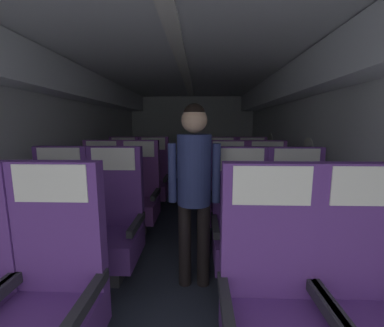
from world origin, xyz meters
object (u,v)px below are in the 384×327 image
object	(u,v)px
seat_c_right_aisle	(267,197)
seat_d_right_window	(221,180)
seat_a_right_aisle	(370,307)
seat_d_right_aisle	(252,180)
seat_a_left_aisle	(50,298)
seat_c_right_window	(228,197)
seat_d_left_window	(123,179)
seat_a_right_window	(271,305)
seat_b_left_aisle	(113,226)
seat_b_right_aisle	(296,229)
seat_b_right_window	(241,228)
seat_c_left_aisle	(139,196)
seat_d_left_aisle	(153,180)
seat_c_left_window	(101,195)
flight_attendant	(194,178)
seat_b_left_window	(59,225)

from	to	relation	value
seat_c_right_aisle	seat_d_right_window	size ratio (longest dim) A/B	1.00
seat_a_right_aisle	seat_d_right_aisle	bearing A→B (deg)	89.89
seat_a_left_aisle	seat_d_right_window	xyz separation A→B (m)	(1.13, 2.76, 0.00)
seat_c_right_window	seat_d_left_window	world-z (taller)	same
seat_a_right_window	seat_b_left_aisle	xyz separation A→B (m)	(-1.14, 0.92, 0.00)
seat_b_right_aisle	seat_d_left_window	size ratio (longest dim) A/B	1.00
seat_b_right_aisle	seat_b_left_aisle	bearing A→B (deg)	179.70
seat_b_right_window	seat_d_right_aisle	xyz separation A→B (m)	(0.49, 1.86, 0.00)
seat_b_right_aisle	seat_c_left_aisle	size ratio (longest dim) A/B	1.00
seat_a_right_aisle	seat_d_left_window	size ratio (longest dim) A/B	1.00
seat_a_right_window	seat_d_left_aisle	world-z (taller)	same
seat_b_left_aisle	seat_c_left_aisle	world-z (taller)	same
seat_b_right_window	seat_d_right_window	distance (m)	1.85
seat_c_left_aisle	seat_a_right_window	bearing A→B (deg)	-58.28
seat_d_right_aisle	seat_a_right_window	bearing A→B (deg)	-100.04
seat_c_left_window	seat_d_left_aisle	size ratio (longest dim) A/B	1.00
seat_a_right_window	seat_c_right_aisle	size ratio (longest dim) A/B	1.00
seat_d_right_window	seat_a_left_aisle	bearing A→B (deg)	-112.24
seat_d_right_aisle	seat_d_left_aisle	bearing A→B (deg)	-179.21
seat_c_right_aisle	seat_d_left_window	xyz separation A→B (m)	(-2.11, 0.93, 0.00)
seat_a_right_aisle	seat_a_right_window	bearing A→B (deg)	-179.40
seat_a_right_window	seat_d_right_aisle	distance (m)	2.82
seat_c_left_aisle	seat_d_left_aisle	distance (m)	0.92
flight_attendant	seat_a_right_aisle	bearing A→B (deg)	146.27
seat_b_left_window	seat_b_left_aisle	world-z (taller)	same
seat_b_left_window	seat_c_right_window	bearing A→B (deg)	29.39
seat_a_left_aisle	seat_d_left_window	xyz separation A→B (m)	(-0.50, 2.76, 0.00)
flight_attendant	seat_b_right_window	bearing A→B (deg)	-160.25
seat_b_left_aisle	seat_b_right_aisle	world-z (taller)	same
seat_c_right_window	seat_d_left_aisle	bearing A→B (deg)	140.59
seat_d_right_aisle	seat_a_left_aisle	bearing A→B (deg)	-120.48
seat_b_left_window	seat_d_right_aisle	xyz separation A→B (m)	(2.12, 1.86, 0.00)
seat_b_right_aisle	seat_d_left_window	xyz separation A→B (m)	(-2.11, 1.86, 0.00)
seat_a_left_aisle	seat_d_right_window	world-z (taller)	same
seat_b_right_aisle	seat_d_right_window	distance (m)	1.92
seat_a_right_window	seat_c_right_window	world-z (taller)	same
seat_d_left_window	seat_d_right_aisle	world-z (taller)	same
flight_attendant	seat_a_right_window	bearing A→B (deg)	125.23
seat_b_left_window	seat_d_left_aisle	world-z (taller)	same
seat_a_left_aisle	seat_a_right_window	world-z (taller)	same
seat_a_left_aisle	seat_b_right_window	bearing A→B (deg)	38.62
seat_a_right_window	seat_c_left_window	distance (m)	2.46
seat_c_right_window	seat_c_left_aisle	bearing A→B (deg)	179.66
seat_c_left_aisle	seat_d_left_window	xyz separation A→B (m)	(-0.49, 0.93, 0.00)
seat_b_left_window	seat_a_right_window	bearing A→B (deg)	-29.44
seat_b_left_aisle	seat_c_right_aisle	distance (m)	1.86
seat_a_right_aisle	seat_d_left_aisle	bearing A→B (deg)	120.45
seat_a_right_aisle	seat_d_right_aisle	world-z (taller)	same
seat_b_left_aisle	seat_d_left_aisle	size ratio (longest dim) A/B	1.00
seat_c_right_aisle	seat_a_right_window	bearing A→B (deg)	-104.65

